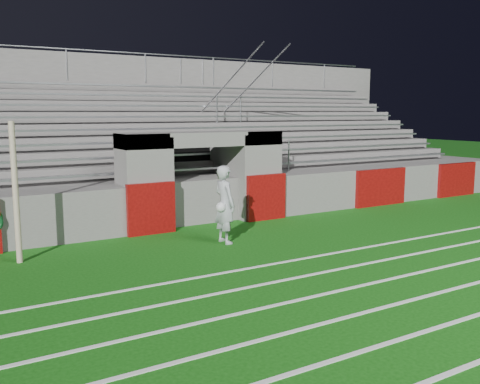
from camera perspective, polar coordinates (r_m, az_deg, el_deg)
ground at (r=12.47m, az=3.55°, el=-6.13°), size 90.00×90.00×0.00m
field_post at (r=12.02m, az=-22.82°, el=-0.11°), size 0.12×0.12×2.97m
field_markings at (r=9.04m, az=22.51°, el=-12.51°), size 28.00×8.09×0.01m
stadium_structure at (r=19.21m, az=-10.18°, el=3.44°), size 26.00×8.48×5.42m
goalkeeper_with_ball at (r=12.87m, az=-1.65°, el=-1.34°), size 0.53×0.70×1.89m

